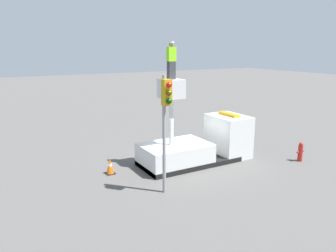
{
  "coord_description": "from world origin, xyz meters",
  "views": [
    {
      "loc": [
        -8.95,
        -13.45,
        5.86
      ],
      "look_at": [
        -1.95,
        -1.22,
        2.47
      ],
      "focal_mm": 35.0,
      "sensor_mm": 36.0,
      "label": 1
    }
  ],
  "objects_px": {
    "bucket_truck": "(199,145)",
    "traffic_cone_rear": "(110,166)",
    "traffic_light_pole": "(166,112)",
    "worker": "(171,60)",
    "fire_hydrant": "(300,152)"
  },
  "relations": [
    {
      "from": "bucket_truck",
      "to": "traffic_cone_rear",
      "type": "height_order",
      "value": "bucket_truck"
    },
    {
      "from": "bucket_truck",
      "to": "worker",
      "type": "xyz_separation_m",
      "value": [
        -1.71,
        0.0,
        4.37
      ]
    },
    {
      "from": "traffic_light_pole",
      "to": "fire_hydrant",
      "type": "bearing_deg",
      "value": -0.51
    },
    {
      "from": "bucket_truck",
      "to": "traffic_light_pole",
      "type": "height_order",
      "value": "traffic_light_pole"
    },
    {
      "from": "worker",
      "to": "traffic_cone_rear",
      "type": "height_order",
      "value": "worker"
    },
    {
      "from": "bucket_truck",
      "to": "worker",
      "type": "relative_size",
      "value": 3.42
    },
    {
      "from": "fire_hydrant",
      "to": "traffic_cone_rear",
      "type": "xyz_separation_m",
      "value": [
        -9.33,
        3.29,
        -0.13
      ]
    },
    {
      "from": "traffic_light_pole",
      "to": "traffic_cone_rear",
      "type": "height_order",
      "value": "traffic_light_pole"
    },
    {
      "from": "fire_hydrant",
      "to": "traffic_cone_rear",
      "type": "relative_size",
      "value": 1.33
    },
    {
      "from": "bucket_truck",
      "to": "worker",
      "type": "height_order",
      "value": "worker"
    },
    {
      "from": "fire_hydrant",
      "to": "bucket_truck",
      "type": "bearing_deg",
      "value": 150.02
    },
    {
      "from": "bucket_truck",
      "to": "traffic_cone_rear",
      "type": "distance_m",
      "value": 4.78
    },
    {
      "from": "worker",
      "to": "bucket_truck",
      "type": "bearing_deg",
      "value": 0.0
    },
    {
      "from": "fire_hydrant",
      "to": "traffic_light_pole",
      "type": "bearing_deg",
      "value": 179.49
    },
    {
      "from": "worker",
      "to": "traffic_cone_rear",
      "type": "relative_size",
      "value": 2.24
    }
  ]
}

